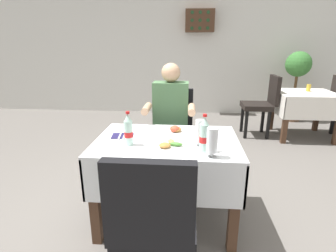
{
  "coord_description": "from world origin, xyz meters",
  "views": [
    {
      "loc": [
        0.25,
        -1.84,
        1.44
      ],
      "look_at": [
        0.08,
        0.21,
        0.8
      ],
      "focal_mm": 28.28,
      "sensor_mm": 36.0,
      "label": 1
    }
  ],
  "objects": [
    {
      "name": "napkin_cutlery_set",
      "position": [
        -0.28,
        0.16,
        0.73
      ],
      "size": [
        0.18,
        0.19,
        0.01
      ],
      "color": "#231E4C",
      "rests_on": "main_dining_table"
    },
    {
      "name": "cola_bottle_primary",
      "position": [
        0.36,
        -0.11,
        0.84
      ],
      "size": [
        0.06,
        0.06,
        0.27
      ],
      "color": "silver",
      "rests_on": "main_dining_table"
    },
    {
      "name": "background_chair_left",
      "position": [
        1.41,
        2.38,
        0.55
      ],
      "size": [
        0.5,
        0.44,
        0.97
      ],
      "color": "black",
      "rests_on": "ground"
    },
    {
      "name": "beer_glass_middle",
      "position": [
        0.33,
        -0.01,
        0.82
      ],
      "size": [
        0.07,
        0.07,
        0.2
      ],
      "color": "white",
      "rests_on": "main_dining_table"
    },
    {
      "name": "main_dining_table",
      "position": [
        0.08,
        0.11,
        0.55
      ],
      "size": [
        1.12,
        0.78,
        0.72
      ],
      "color": "white",
      "rests_on": "ground"
    },
    {
      "name": "background_table_tumbler",
      "position": [
        2.11,
        2.47,
        0.78
      ],
      "size": [
        0.06,
        0.06,
        0.11
      ],
      "primitive_type": "cylinder",
      "color": "gold",
      "rests_on": "background_dining_table"
    },
    {
      "name": "ground_plane",
      "position": [
        0.0,
        0.0,
        0.0
      ],
      "size": [
        11.0,
        11.0,
        0.0
      ],
      "primitive_type": "plane",
      "color": "#66605B"
    },
    {
      "name": "back_wall",
      "position": [
        0.0,
        3.86,
        1.41
      ],
      "size": [
        11.0,
        0.12,
        2.82
      ],
      "primitive_type": "cube",
      "color": "silver",
      "rests_on": "ground"
    },
    {
      "name": "plate_near_camera",
      "position": [
        0.12,
        -0.06,
        0.74
      ],
      "size": [
        0.25,
        0.25,
        0.05
      ],
      "color": "white",
      "rests_on": "main_dining_table"
    },
    {
      "name": "plate_far_diner",
      "position": [
        0.13,
        0.27,
        0.74
      ],
      "size": [
        0.24,
        0.24,
        0.07
      ],
      "color": "white",
      "rests_on": "main_dining_table"
    },
    {
      "name": "chair_near_camera_side",
      "position": [
        0.08,
        -0.67,
        0.55
      ],
      "size": [
        0.44,
        0.5,
        0.97
      ],
      "color": "black",
      "rests_on": "ground"
    },
    {
      "name": "potted_plant_corner",
      "position": [
        2.25,
        3.36,
        0.83
      ],
      "size": [
        0.46,
        0.46,
        1.31
      ],
      "color": "brown",
      "rests_on": "ground"
    },
    {
      "name": "cola_bottle_secondary",
      "position": [
        -0.19,
        -0.03,
        0.83
      ],
      "size": [
        0.06,
        0.06,
        0.26
      ],
      "color": "silver",
      "rests_on": "main_dining_table"
    },
    {
      "name": "seated_diner_far",
      "position": [
        0.06,
        0.78,
        0.71
      ],
      "size": [
        0.5,
        0.46,
        1.26
      ],
      "color": "#282D42",
      "rests_on": "ground"
    },
    {
      "name": "background_dining_table",
      "position": [
        2.05,
        2.38,
        0.54
      ],
      "size": [
        0.87,
        0.79,
        0.72
      ],
      "color": "white",
      "rests_on": "ground"
    },
    {
      "name": "chair_far_diner_seat",
      "position": [
        0.08,
        0.89,
        0.55
      ],
      "size": [
        0.44,
        0.5,
        0.97
      ],
      "color": "black",
      "rests_on": "ground"
    },
    {
      "name": "beer_glass_left",
      "position": [
        0.41,
        -0.2,
        0.83
      ],
      "size": [
        0.07,
        0.07,
        0.2
      ],
      "color": "white",
      "rests_on": "main_dining_table"
    },
    {
      "name": "wall_bottle_rack",
      "position": [
        0.42,
        3.7,
        1.86
      ],
      "size": [
        0.56,
        0.21,
        0.42
      ],
      "color": "#472D1E"
    }
  ]
}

